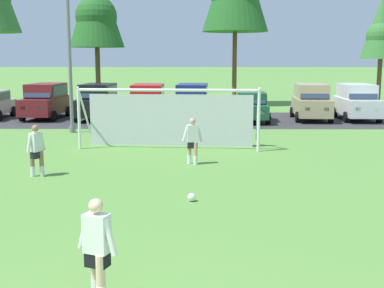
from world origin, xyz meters
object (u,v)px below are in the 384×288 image
at_px(player_striker_near, 192,141).
at_px(player_midfield_center, 36,151).
at_px(parked_car_slot_center_right, 192,101).
at_px(street_lamp, 73,49).
at_px(parked_car_slot_right, 251,107).
at_px(parked_car_slot_far_right, 311,101).
at_px(parked_car_slot_left, 46,101).
at_px(soccer_ball, 192,197).
at_px(parked_car_slot_end, 356,101).
at_px(soccer_goal, 170,116).
at_px(player_defender_far, 97,251).
at_px(parked_car_slot_center, 148,102).
at_px(parked_car_slot_center_left, 98,101).

relative_size(player_striker_near, player_midfield_center, 1.00).
bearing_deg(parked_car_slot_center_right, street_lamp, -136.82).
height_order(player_striker_near, parked_car_slot_right, parked_car_slot_right).
distance_m(parked_car_slot_right, parked_car_slot_far_right, 3.83).
bearing_deg(parked_car_slot_left, parked_car_slot_center_right, -3.56).
bearing_deg(parked_car_slot_far_right, soccer_ball, -111.38).
bearing_deg(parked_car_slot_end, parked_car_slot_center_right, -179.43).
bearing_deg(parked_car_slot_left, parked_car_slot_right, -6.25).
relative_size(soccer_goal, parked_car_slot_center_right, 1.60).
bearing_deg(parked_car_slot_center_right, player_striker_near, -89.43).
xyz_separation_m(player_striker_near, parked_car_slot_center_right, (-0.13, 13.21, 0.29)).
bearing_deg(street_lamp, parked_car_slot_center_right, 43.18).
distance_m(soccer_ball, parked_car_slot_far_right, 19.39).
xyz_separation_m(player_defender_far, parked_car_slot_center, (-1.44, 23.12, 0.29)).
xyz_separation_m(player_midfield_center, parked_car_slot_right, (8.28, 14.29, 0.05)).
height_order(player_striker_near, parked_car_slot_end, parked_car_slot_end).
xyz_separation_m(parked_car_slot_right, parked_car_slot_end, (6.47, 0.91, 0.24)).
height_order(soccer_ball, player_midfield_center, player_midfield_center).
relative_size(player_midfield_center, parked_car_slot_center_left, 0.35).
bearing_deg(parked_car_slot_far_right, parked_car_slot_center, -177.06).
relative_size(parked_car_slot_center_left, parked_car_slot_center_right, 1.00).
relative_size(player_midfield_center, parked_car_slot_center_right, 0.35).
xyz_separation_m(player_defender_far, street_lamp, (-4.61, 18.07, 3.33)).
height_order(player_midfield_center, parked_car_slot_end, parked_car_slot_end).
bearing_deg(soccer_goal, parked_car_slot_center_right, 85.00).
height_order(parked_car_slot_left, parked_car_slot_center_right, same).
bearing_deg(soccer_goal, player_striker_near, -74.76).
bearing_deg(parked_car_slot_left, soccer_goal, -51.12).
bearing_deg(player_striker_near, player_defender_far, -97.44).
height_order(parked_car_slot_left, parked_car_slot_end, same).
bearing_deg(parked_car_slot_end, parked_car_slot_center_left, 179.83).
bearing_deg(parked_car_slot_center_right, parked_car_slot_center, -170.85).
height_order(soccer_goal, parked_car_slot_center, soccer_goal).
bearing_deg(parked_car_slot_end, parked_car_slot_left, 178.60).
bearing_deg(parked_car_slot_end, player_defender_far, -115.31).
relative_size(parked_car_slot_left, parked_car_slot_center_left, 1.00).
height_order(parked_car_slot_right, street_lamp, street_lamp).
bearing_deg(parked_car_slot_center, player_defender_far, -86.44).
bearing_deg(player_striker_near, parked_car_slot_far_right, 61.95).
xyz_separation_m(parked_car_slot_center_left, parked_car_slot_center_right, (5.77, -0.15, 0.00)).
bearing_deg(parked_car_slot_far_right, soccer_goal, -129.67).
height_order(parked_car_slot_center_left, street_lamp, street_lamp).
xyz_separation_m(player_striker_near, street_lamp, (-5.96, 7.74, 3.33)).
distance_m(soccer_goal, parked_car_slot_end, 14.55).
bearing_deg(parked_car_slot_right, soccer_ball, -101.04).
distance_m(player_defender_far, parked_car_slot_left, 25.36).
distance_m(parked_car_slot_right, parked_car_slot_end, 6.53).
height_order(player_striker_near, parked_car_slot_center_right, parked_car_slot_center_right).
xyz_separation_m(player_striker_near, parked_car_slot_center, (-2.79, 12.79, 0.29)).
distance_m(soccer_goal, street_lamp, 7.10).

